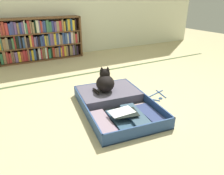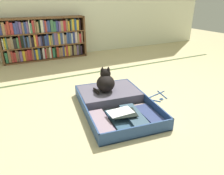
# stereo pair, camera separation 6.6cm
# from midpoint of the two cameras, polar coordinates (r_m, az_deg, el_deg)

# --- Properties ---
(ground_plane) EXTENTS (10.00, 10.00, 0.00)m
(ground_plane) POSITION_cam_midpoint_polar(r_m,az_deg,el_deg) (1.99, 5.48, -6.43)
(ground_plane) COLOR #C7B786
(tatami_border) EXTENTS (4.80, 0.05, 0.00)m
(tatami_border) POSITION_cam_midpoint_polar(r_m,az_deg,el_deg) (2.97, -7.62, 3.87)
(tatami_border) COLOR #3F522C
(tatami_border) RESTS_ON ground_plane
(bookshelf) EXTENTS (1.41, 0.24, 0.71)m
(bookshelf) POSITION_cam_midpoint_polar(r_m,az_deg,el_deg) (3.78, -19.87, 12.39)
(bookshelf) COLOR brown
(bookshelf) RESTS_ON ground_plane
(open_suitcase) EXTENTS (0.75, 1.02, 0.11)m
(open_suitcase) POSITION_cam_midpoint_polar(r_m,az_deg,el_deg) (2.05, -0.47, -3.94)
(open_suitcase) COLOR navy
(open_suitcase) RESTS_ON ground_plane
(black_cat) EXTENTS (0.26, 0.29, 0.25)m
(black_cat) POSITION_cam_midpoint_polar(r_m,az_deg,el_deg) (2.11, -2.86, 1.50)
(black_cat) COLOR black
(black_cat) RESTS_ON open_suitcase
(clothes_hanger) EXTENTS (0.38, 0.24, 0.01)m
(clothes_hanger) POSITION_cam_midpoint_polar(r_m,az_deg,el_deg) (2.30, 11.10, -2.38)
(clothes_hanger) COLOR #27539E
(clothes_hanger) RESTS_ON ground_plane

